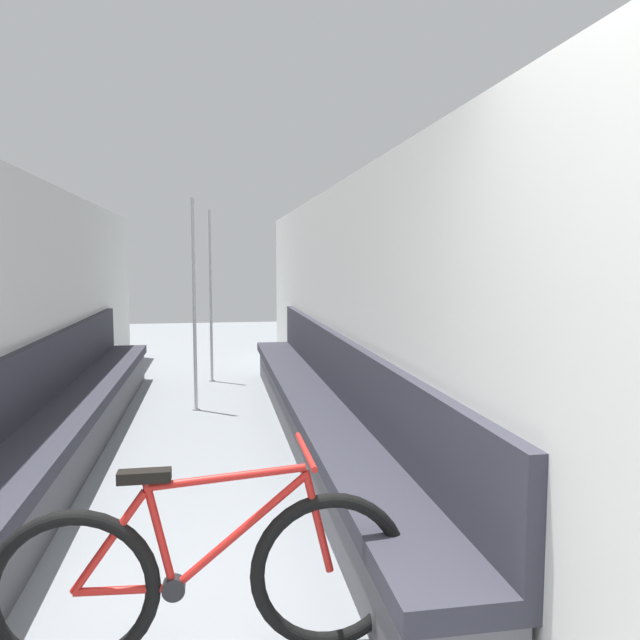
{
  "coord_description": "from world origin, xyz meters",
  "views": [
    {
      "loc": [
        0.15,
        -1.11,
        1.59
      ],
      "look_at": [
        0.71,
        2.11,
        1.28
      ],
      "focal_mm": 35.0,
      "sensor_mm": 36.0,
      "label": 1
    }
  ],
  "objects_px": {
    "bicycle": "(205,576)",
    "grab_pole_far": "(194,308)",
    "bench_seat_row_right": "(317,410)",
    "grab_pole_near": "(211,299)",
    "bench_seat_row_left": "(68,420)"
  },
  "relations": [
    {
      "from": "grab_pole_near",
      "to": "grab_pole_far",
      "type": "distance_m",
      "value": 1.59
    },
    {
      "from": "bicycle",
      "to": "bench_seat_row_left",
      "type": "bearing_deg",
      "value": 108.92
    },
    {
      "from": "bench_seat_row_right",
      "to": "grab_pole_near",
      "type": "xyz_separation_m",
      "value": [
        -0.89,
        3.05,
        0.78
      ]
    },
    {
      "from": "bench_seat_row_right",
      "to": "grab_pole_far",
      "type": "bearing_deg",
      "value": 125.87
    },
    {
      "from": "bicycle",
      "to": "grab_pole_near",
      "type": "distance_m",
      "value": 5.89
    },
    {
      "from": "bicycle",
      "to": "grab_pole_far",
      "type": "height_order",
      "value": "grab_pole_far"
    },
    {
      "from": "bench_seat_row_left",
      "to": "bicycle",
      "type": "xyz_separation_m",
      "value": [
        1.12,
        -2.79,
        0.04
      ]
    },
    {
      "from": "bicycle",
      "to": "grab_pole_far",
      "type": "relative_size",
      "value": 0.74
    },
    {
      "from": "bench_seat_row_left",
      "to": "grab_pole_near",
      "type": "relative_size",
      "value": 3.0
    },
    {
      "from": "grab_pole_far",
      "to": "bench_seat_row_right",
      "type": "bearing_deg",
      "value": -54.13
    },
    {
      "from": "bench_seat_row_left",
      "to": "bicycle",
      "type": "distance_m",
      "value": 3.01
    },
    {
      "from": "grab_pole_near",
      "to": "grab_pole_far",
      "type": "relative_size",
      "value": 1.0
    },
    {
      "from": "bench_seat_row_right",
      "to": "grab_pole_near",
      "type": "bearing_deg",
      "value": 106.35
    },
    {
      "from": "bench_seat_row_right",
      "to": "grab_pole_near",
      "type": "distance_m",
      "value": 3.27
    },
    {
      "from": "grab_pole_near",
      "to": "bicycle",
      "type": "bearing_deg",
      "value": -90.16
    }
  ]
}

